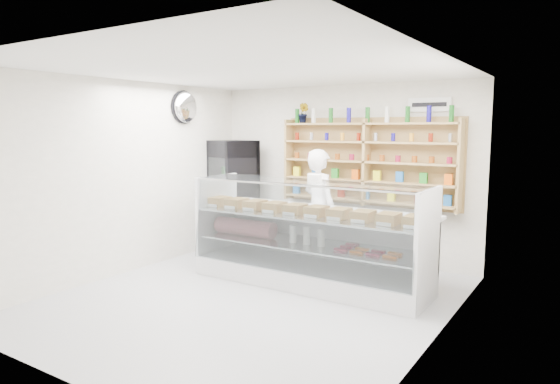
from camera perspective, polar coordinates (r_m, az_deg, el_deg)
The scene contains 8 objects.
room at distance 6.04m, azimuth -3.32°, elevation 0.53°, with size 5.00×5.00×5.00m.
display_counter at distance 6.84m, azimuth 3.37°, elevation -7.37°, with size 3.25×0.97×1.42m.
shop_worker at distance 7.57m, azimuth 4.51°, elevation -1.92°, with size 0.66×0.43×1.80m, color white.
drinks_cooler at distance 8.77m, azimuth -5.37°, elevation -0.31°, with size 0.86×0.84×1.90m.
wall_shelving at distance 7.82m, azimuth 9.86°, elevation 3.40°, with size 2.84×0.28×1.33m.
potted_plant at distance 8.31m, azimuth 2.71°, elevation 9.00°, with size 0.18×0.15×0.33m, color #1E6626.
security_mirror at distance 8.32m, azimuth -10.71°, elevation 9.51°, with size 0.15×0.50×0.50m, color silver.
wall_sign at distance 7.63m, azimuth 16.71°, elevation 9.54°, with size 0.62×0.03×0.20m, color white.
Camera 1 is at (3.54, -4.85, 2.11)m, focal length 32.00 mm.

